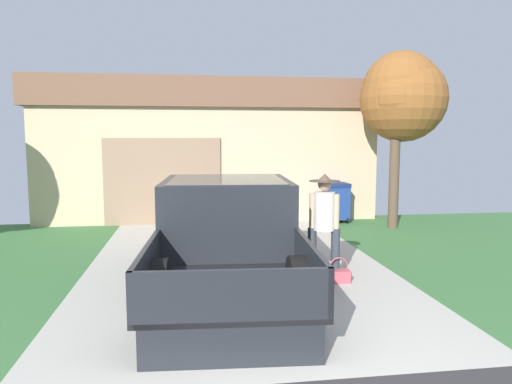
{
  "coord_description": "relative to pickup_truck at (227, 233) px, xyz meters",
  "views": [
    {
      "loc": [
        -0.83,
        -4.11,
        2.28
      ],
      "look_at": [
        0.26,
        3.45,
        1.4
      ],
      "focal_mm": 33.28,
      "sensor_mm": 36.0,
      "label": 1
    }
  ],
  "objects": [
    {
      "name": "pickup_truck",
      "position": [
        0.0,
        0.0,
        0.0
      ],
      "size": [
        2.39,
        5.65,
        1.61
      ],
      "rotation": [
        0.0,
        0.0,
        -0.07
      ],
      "color": "#21252A",
      "rests_on": "ground"
    },
    {
      "name": "house_with_garage",
      "position": [
        -0.02,
        8.23,
        1.23
      ],
      "size": [
        9.57,
        6.8,
        3.86
      ],
      "color": "#CCB38E",
      "rests_on": "ground"
    },
    {
      "name": "handbag",
      "position": [
        1.71,
        -0.58,
        -0.61
      ],
      "size": [
        0.34,
        0.21,
        0.41
      ],
      "color": "#B24C56",
      "rests_on": "ground"
    },
    {
      "name": "person_with_hat",
      "position": [
        1.52,
        -0.39,
        0.27
      ],
      "size": [
        0.5,
        0.49,
        1.71
      ],
      "rotation": [
        0.0,
        0.0,
        2.82
      ],
      "color": "#333842",
      "rests_on": "ground"
    },
    {
      "name": "wheeled_trash_bin",
      "position": [
        3.35,
        4.67,
        -0.15
      ],
      "size": [
        0.6,
        0.72,
        1.06
      ],
      "color": "navy",
      "rests_on": "ground"
    },
    {
      "name": "front_yard_tree",
      "position": [
        4.69,
        3.75,
        2.58
      ],
      "size": [
        2.15,
        2.15,
        4.41
      ],
      "color": "brown",
      "rests_on": "ground"
    }
  ]
}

